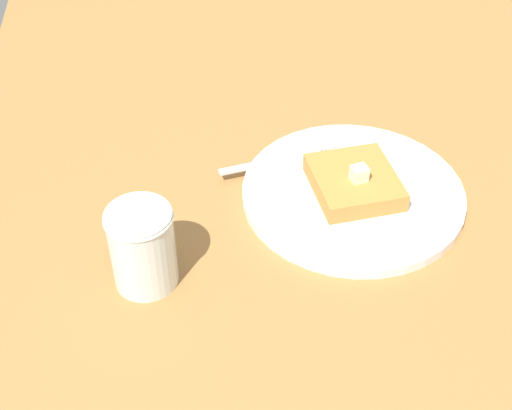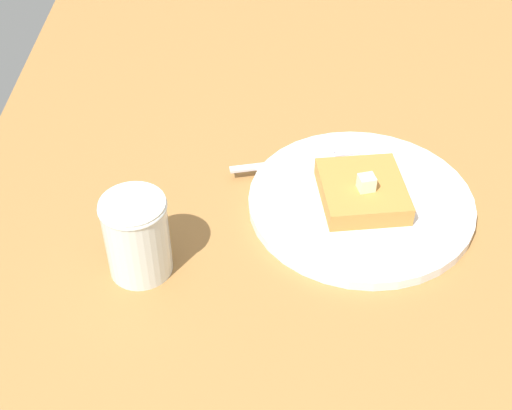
{
  "view_description": "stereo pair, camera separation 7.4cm",
  "coord_description": "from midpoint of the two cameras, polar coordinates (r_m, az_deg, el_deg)",
  "views": [
    {
      "loc": [
        22.35,
        68.25,
        56.38
      ],
      "look_at": [
        15.31,
        13.4,
        6.58
      ],
      "focal_mm": 50.0,
      "sensor_mm": 36.0,
      "label": 1
    },
    {
      "loc": [
        14.93,
        68.7,
        56.38
      ],
      "look_at": [
        15.31,
        13.4,
        6.58
      ],
      "focal_mm": 50.0,
      "sensor_mm": 36.0,
      "label": 2
    }
  ],
  "objects": [
    {
      "name": "butter_pat_primary",
      "position": [
        0.79,
        11.51,
        1.64
      ],
      "size": [
        2.07,
        1.94,
        1.74
      ],
      "primitive_type": "cube",
      "rotation": [
        0.0,
        0.0,
        0.25
      ],
      "color": "#F2EFCA",
      "rests_on": "toast_slice_center"
    },
    {
      "name": "toast_slice_center",
      "position": [
        0.81,
        11.12,
        0.99
      ],
      "size": [
        10.18,
        10.96,
        2.24
      ],
      "primitive_type": "cube",
      "rotation": [
        0.0,
        0.0,
        0.11
      ],
      "color": "#B87B36",
      "rests_on": "plate"
    },
    {
      "name": "table_surface",
      "position": [
        0.9,
        12.28,
        2.94
      ],
      "size": [
        98.7,
        98.7,
        2.08
      ],
      "primitive_type": "cube",
      "color": "olive",
      "rests_on": "ground"
    },
    {
      "name": "plate",
      "position": [
        0.82,
        10.97,
        0.12
      ],
      "size": [
        25.41,
        25.41,
        1.24
      ],
      "color": "white",
      "rests_on": "table_surface"
    },
    {
      "name": "syrup_jar",
      "position": [
        0.72,
        -6.55,
        -2.87
      ],
      "size": [
        6.74,
        6.74,
        9.01
      ],
      "color": "#451A08",
      "rests_on": "table_surface"
    },
    {
      "name": "fork",
      "position": [
        0.85,
        6.42,
        3.4
      ],
      "size": [
        15.98,
        4.44,
        0.36
      ],
      "color": "silver",
      "rests_on": "plate"
    }
  ]
}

